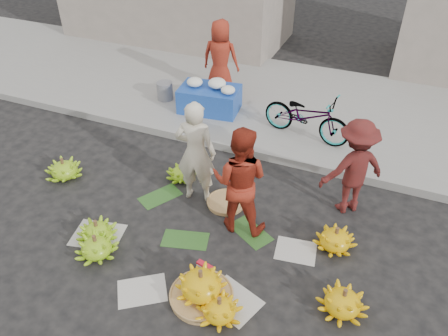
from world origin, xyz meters
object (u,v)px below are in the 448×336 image
at_px(vendor_cream, 196,153).
at_px(banana_bunch_0, 97,231).
at_px(banana_bunch_4, 343,301).
at_px(bicycle, 307,116).
at_px(flower_table, 210,97).

bearing_deg(vendor_cream, banana_bunch_0, 48.01).
bearing_deg(banana_bunch_4, bicycle, 111.12).
bearing_deg(flower_table, banana_bunch_4, -54.46).
bearing_deg(banana_bunch_0, bicycle, 60.61).
relative_size(banana_bunch_0, flower_table, 0.46).
height_order(banana_bunch_4, vendor_cream, vendor_cream).
distance_m(banana_bunch_0, banana_bunch_4, 3.39).
xyz_separation_m(banana_bunch_4, bicycle, (-1.35, 3.49, 0.39)).
distance_m(flower_table, bicycle, 2.07).
xyz_separation_m(flower_table, bicycle, (2.05, -0.26, 0.15)).
bearing_deg(bicycle, flower_table, 93.38).
distance_m(banana_bunch_4, flower_table, 5.06).
bearing_deg(flower_table, banana_bunch_0, -96.51).
bearing_deg(banana_bunch_4, flower_table, 132.20).
relative_size(banana_bunch_4, bicycle, 0.45).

